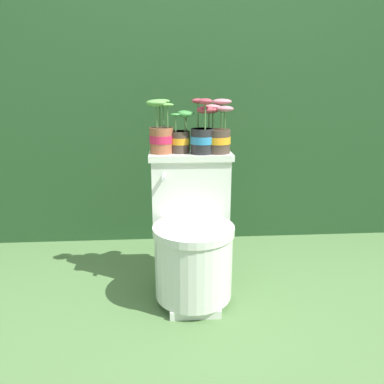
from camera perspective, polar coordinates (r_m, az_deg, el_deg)
The scene contains 7 objects.
ground_plane at distance 1.88m, azimuth 0.93°, elevation -16.48°, with size 12.00×12.00×0.00m, color #4C703D.
hedge_backdrop at distance 2.74m, azimuth -1.06°, elevation 11.03°, with size 4.15×0.71×1.54m.
toilet at distance 1.81m, azimuth 0.08°, elevation -7.10°, with size 0.41×0.48×0.69m.
potted_plant_left at distance 1.82m, azimuth -4.72°, elevation 8.79°, with size 0.13×0.12×0.25m.
potted_plant_midleft at distance 1.83m, azimuth -1.79°, elevation 8.34°, with size 0.12×0.10×0.20m.
potted_plant_middle at distance 1.80m, azimuth 1.68°, elevation 8.92°, with size 0.14×0.13×0.26m.
potted_plant_midright at distance 1.83m, azimuth 4.01°, elevation 8.70°, with size 0.14×0.13×0.26m.
Camera 1 is at (-0.14, -1.58, 1.01)m, focal length 35.00 mm.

